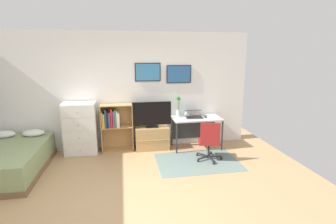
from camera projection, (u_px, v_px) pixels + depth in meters
ground_plane at (124, 203)px, 3.89m from camera, size 7.20×7.20×0.00m
wall_back_with_posters at (121, 91)px, 5.92m from camera, size 6.12×0.09×2.70m
area_rug at (198, 162)px, 5.36m from camera, size 1.70×1.20×0.01m
bed at (7, 160)px, 4.81m from camera, size 1.33×1.95×0.63m
dresser at (80, 129)px, 5.67m from camera, size 0.70×0.46×1.17m
bookshelf at (114, 124)px, 5.85m from camera, size 0.72×0.30×1.09m
tv_stand at (152, 138)px, 6.03m from camera, size 0.78×0.41×0.53m
television at (152, 115)px, 5.88m from camera, size 0.90×0.16×0.60m
desk at (196, 122)px, 6.11m from camera, size 1.13×0.62×0.74m
office_chair at (209, 140)px, 5.30m from camera, size 0.58×0.57×0.86m
laptop at (194, 114)px, 6.07m from camera, size 0.42×0.45×0.17m
computer_mouse at (205, 117)px, 6.01m from camera, size 0.06×0.10×0.03m
bamboo_vase at (178, 107)px, 6.09m from camera, size 0.10×0.10×0.49m
wine_glass at (186, 113)px, 5.89m from camera, size 0.07×0.07×0.18m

